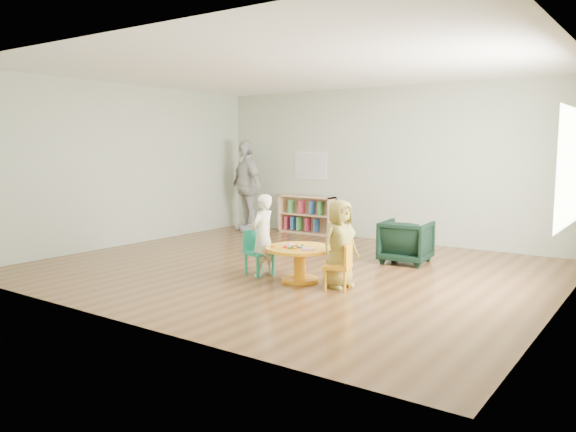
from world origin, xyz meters
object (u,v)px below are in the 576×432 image
(child_left, at_px, (263,235))
(adult_caretaker, at_px, (246,186))
(kid_chair_right, at_px, (341,265))
(toddler, at_px, (338,220))
(kid_chair_left, at_px, (257,251))
(child_right, at_px, (340,244))
(armchair, at_px, (406,242))
(bookshelf, at_px, (307,215))
(activity_table, at_px, (300,257))

(child_left, height_order, adult_caretaker, adult_caretaker)
(kid_chair_right, distance_m, toddler, 3.55)
(kid_chair_left, xyz_separation_m, child_left, (0.11, -0.02, 0.22))
(kid_chair_left, height_order, child_left, child_left)
(kid_chair_right, bearing_deg, child_right, 23.63)
(armchair, relative_size, child_left, 0.64)
(bookshelf, xyz_separation_m, toddler, (0.99, -0.46, 0.02))
(kid_chair_left, distance_m, toddler, 3.02)
(bookshelf, distance_m, armchair, 3.22)
(bookshelf, bearing_deg, toddler, -24.79)
(kid_chair_left, xyz_separation_m, toddler, (-0.47, 2.99, 0.06))
(bookshelf, relative_size, armchair, 1.71)
(kid_chair_left, distance_m, adult_caretaker, 4.09)
(armchair, xyz_separation_m, child_right, (-0.09, -1.83, 0.22))
(activity_table, distance_m, adult_caretaker, 4.55)
(kid_chair_left, bearing_deg, activity_table, 106.72)
(armchair, height_order, toddler, toddler)
(toddler, relative_size, adult_caretaker, 0.42)
(armchair, distance_m, adult_caretaker, 4.24)
(child_right, xyz_separation_m, adult_caretaker, (-3.94, 3.00, 0.38))
(bookshelf, xyz_separation_m, child_right, (2.72, -3.41, 0.18))
(kid_chair_left, distance_m, armchair, 2.30)
(activity_table, distance_m, toddler, 3.18)
(activity_table, distance_m, kid_chair_left, 0.68)
(child_left, relative_size, adult_caretaker, 0.60)
(armchair, bearing_deg, kid_chair_left, 49.26)
(kid_chair_left, bearing_deg, child_left, 93.82)
(armchair, bearing_deg, kid_chair_right, 84.86)
(armchair, bearing_deg, toddler, -36.61)
(activity_table, relative_size, armchair, 1.26)
(bookshelf, bearing_deg, adult_caretaker, -161.66)
(activity_table, height_order, armchair, armchair)
(armchair, relative_size, toddler, 0.92)
(kid_chair_left, relative_size, bookshelf, 0.51)
(kid_chair_right, height_order, child_right, child_right)
(armchair, height_order, child_left, child_left)
(adult_caretaker, bearing_deg, armchair, 7.27)
(kid_chair_right, bearing_deg, adult_caretaker, 37.50)
(child_left, xyz_separation_m, adult_caretaker, (-2.79, 3.06, 0.37))
(adult_caretaker, bearing_deg, bookshelf, 41.84)
(kid_chair_right, relative_size, toddler, 0.74)
(child_left, relative_size, toddler, 1.43)
(kid_chair_right, xyz_separation_m, bookshelf, (-2.79, 3.51, 0.06))
(activity_table, bearing_deg, toddler, 111.16)
(bookshelf, height_order, child_right, child_right)
(activity_table, xyz_separation_m, kid_chair_left, (-0.68, -0.02, 0.02))
(kid_chair_left, bearing_deg, armchair, 158.99)
(armchair, distance_m, toddler, 2.14)
(kid_chair_left, relative_size, kid_chair_right, 1.07)
(armchair, xyz_separation_m, child_left, (-1.24, -1.89, 0.23))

